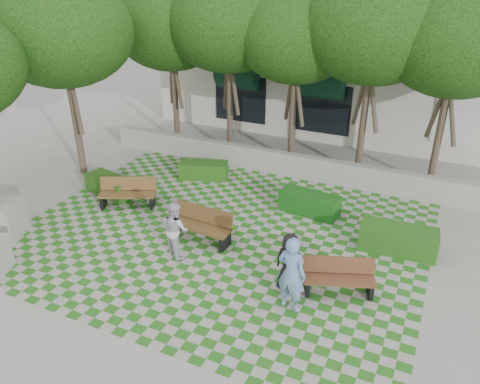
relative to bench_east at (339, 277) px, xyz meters
The scene contains 18 objects.
ground 3.99m from the bench_east, behind, with size 90.00×90.00×0.00m, color gray.
lawn 4.13m from the bench_east, 164.89° to the left, with size 12.00×12.00×0.00m, color #2B721E.
sidewalk_south 6.11m from the bench_east, 130.54° to the right, with size 16.00×2.00×0.01m, color #9E9B93.
sidewalk_west 11.22m from the bench_east, behind, with size 2.00×12.00×0.01m, color #9E9B93.
retaining_wall 7.42m from the bench_east, 122.28° to the left, with size 15.00×0.36×0.90m, color #9E9B93.
bench_east is the anchor object (origin of this frame).
bench_mid 4.40m from the bench_east, behind, with size 1.99×0.76×1.03m.
bench_west 7.82m from the bench_east, 168.43° to the left, with size 1.97×1.36×0.99m.
hedge_east 2.79m from the bench_east, 67.38° to the left, with size 2.15×0.86×0.75m, color #1F5015.
hedge_midright 4.15m from the bench_east, 117.40° to the left, with size 1.96×0.78×0.69m, color #144C14.
hedge_midleft 7.96m from the bench_east, 144.08° to the left, with size 1.80×0.72×0.63m, color #204F15.
hedge_west 9.03m from the bench_east, 167.00° to the left, with size 1.89×0.76×0.66m, color #214B14.
planter_back 10.05m from the bench_east, behind, with size 1.42×1.42×1.81m.
person_blue 1.50m from the bench_east, 130.62° to the right, with size 0.72×0.47×1.97m, color #6D92C6.
person_dark 1.31m from the bench_east, 160.98° to the right, with size 0.79×0.51×1.61m, color black.
person_white 4.62m from the bench_east, behind, with size 0.81×0.63×1.67m, color silver.
tree_row 9.62m from the bench_east, 134.03° to the left, with size 17.70×13.40×7.41m.
building 14.62m from the bench_east, 102.07° to the left, with size 18.00×8.92×5.15m.
Camera 1 is at (5.70, -9.73, 7.59)m, focal length 35.00 mm.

